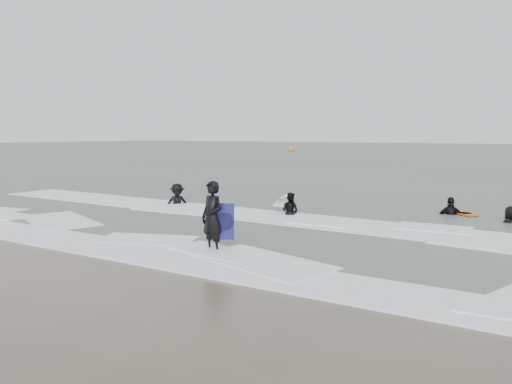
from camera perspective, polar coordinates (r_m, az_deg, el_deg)
The scene contains 10 objects.
ground at distance 13.99m, azimuth -11.20°, elevation -6.49°, with size 320.00×320.00×0.00m, color brown.
sea at distance 90.34m, azimuth 26.70°, elevation 4.00°, with size 320.00×320.00×0.00m, color #47544C.
surfer_centre at distance 13.42m, azimuth -5.00°, elevation -6.96°, with size 0.71×0.47×1.95m, color black.
surfer_wading at distance 19.25m, azimuth 3.91°, elevation -2.78°, with size 0.71×0.56×1.47m, color black.
surfer_breaker at distance 22.28m, azimuth -8.97°, elevation -1.55°, with size 1.18×0.68×1.83m, color black.
surfer_right_near at distance 20.74m, azimuth 21.37°, elevation -2.54°, with size 1.10×0.46×1.88m, color black.
surfer_right_far at distance 19.71m, azimuth 27.17°, elevation -3.28°, with size 0.88×0.57×1.80m, color black.
surf_foam at distance 16.78m, azimuth -2.40°, elevation -4.03°, with size 30.03×9.06×0.09m.
bodyboards at distance 17.56m, azimuth 9.23°, elevation -2.12°, with size 6.90×10.38×1.25m.
buoy at distance 87.71m, azimuth 4.03°, elevation 4.86°, with size 1.00×1.00×1.65m.
Camera 1 is at (9.49, -9.79, 3.16)m, focal length 35.00 mm.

